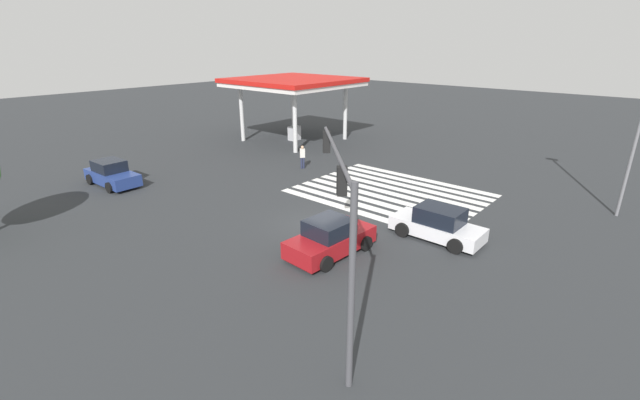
{
  "coord_description": "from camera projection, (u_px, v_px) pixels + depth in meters",
  "views": [
    {
      "loc": [
        -12.98,
        15.04,
        8.86
      ],
      "look_at": [
        0.0,
        0.0,
        1.41
      ],
      "focal_mm": 24.0,
      "sensor_mm": 36.0,
      "label": 1
    }
  ],
  "objects": [
    {
      "name": "car_1",
      "position": [
        330.0,
        238.0,
        18.68
      ],
      "size": [
        2.3,
        4.28,
        1.63
      ],
      "rotation": [
        0.0,
        0.0,
        -1.63
      ],
      "color": "maroon",
      "rests_on": "ground_plane"
    },
    {
      "name": "car_2",
      "position": [
        112.0,
        174.0,
        27.62
      ],
      "size": [
        4.29,
        2.1,
        1.62
      ],
      "rotation": [
        0.0,
        0.0,
        3.17
      ],
      "color": "navy",
      "rests_on": "ground_plane"
    },
    {
      "name": "car_0",
      "position": [
        438.0,
        224.0,
        20.09
      ],
      "size": [
        4.3,
        1.98,
        1.6
      ],
      "rotation": [
        0.0,
        0.0,
        0.0
      ],
      "color": "silver",
      "rests_on": "ground_plane"
    },
    {
      "name": "ground_plane",
      "position": [
        320.0,
        226.0,
        21.71
      ],
      "size": [
        143.75,
        143.75,
        0.0
      ],
      "primitive_type": "plane",
      "color": "#2B2D30"
    },
    {
      "name": "crosswalk_markings",
      "position": [
        390.0,
        193.0,
        26.39
      ],
      "size": [
        10.83,
        8.2,
        0.01
      ],
      "rotation": [
        0.0,
        0.0,
        1.57
      ],
      "color": "silver",
      "rests_on": "ground_plane"
    },
    {
      "name": "pedestrian",
      "position": [
        302.0,
        156.0,
        31.14
      ],
      "size": [
        0.4,
        0.41,
        1.7
      ],
      "rotation": [
        0.0,
        0.0,
        2.4
      ],
      "color": "#232842",
      "rests_on": "ground_plane"
    },
    {
      "name": "gas_station_canopy",
      "position": [
        293.0,
        84.0,
        38.64
      ],
      "size": [
        9.87,
        9.87,
        5.66
      ],
      "color": "silver",
      "rests_on": "ground_plane"
    },
    {
      "name": "traffic_signal_mast",
      "position": [
        341.0,
        206.0,
        12.51
      ],
      "size": [
        5.51,
        5.51,
        5.86
      ],
      "rotation": [
        0.0,
        0.0,
        -0.79
      ],
      "color": "#47474C",
      "rests_on": "ground_plane"
    }
  ]
}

